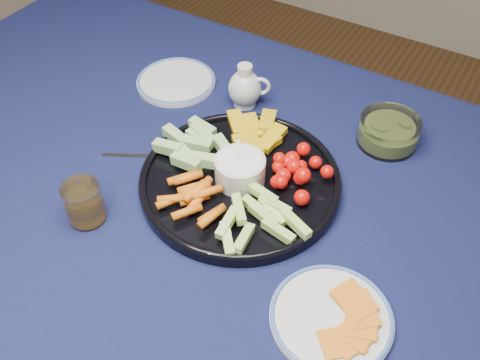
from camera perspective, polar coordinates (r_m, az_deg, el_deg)
The scene contains 8 objects.
dining_table at distance 1.08m, azimuth -3.30°, elevation -4.37°, with size 1.67×1.07×0.75m.
crudite_platter at distance 1.01m, azimuth -0.15°, elevation 0.30°, with size 0.38×0.38×0.12m.
creamer_pitcher at distance 1.19m, azimuth 0.57°, elevation 9.79°, with size 0.09×0.07×0.10m.
pickle_bowl at distance 1.14m, azimuth 15.54°, elevation 4.90°, with size 0.12×0.12×0.06m.
cheese_plate at distance 0.86m, azimuth 9.74°, elevation -14.17°, with size 0.19×0.19×0.02m.
juice_tumbler at distance 0.99m, azimuth -16.25°, elevation -2.56°, with size 0.07×0.07×0.08m.
fork_left at distance 1.09m, azimuth -9.66°, elevation 2.46°, with size 0.15×0.09×0.00m.
side_plate_extra at distance 1.28m, azimuth -6.84°, elevation 10.44°, with size 0.18×0.18×0.02m.
Camera 1 is at (0.41, -0.56, 1.49)m, focal length 40.00 mm.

